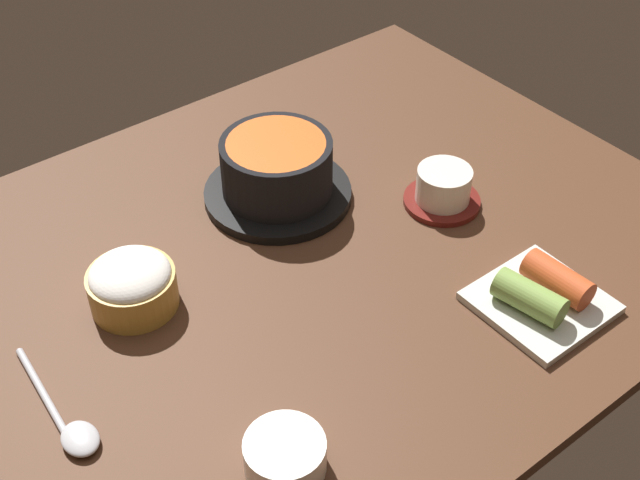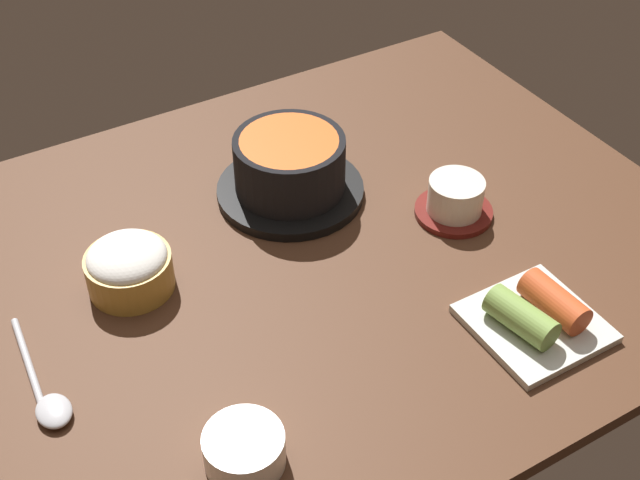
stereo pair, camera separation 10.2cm
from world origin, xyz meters
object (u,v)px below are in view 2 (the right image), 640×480
(tea_cup_with_saucer, at_px, (455,199))
(side_bowl_near, at_px, (244,448))
(rice_bowl, at_px, (129,266))
(stone_pot, at_px, (290,169))
(kimchi_plate, at_px, (536,316))
(spoon, at_px, (46,397))

(tea_cup_with_saucer, relative_size, side_bowl_near, 1.27)
(rice_bowl, bearing_deg, stone_pot, 13.40)
(stone_pot, xyz_separation_m, side_bowl_near, (-0.24, -0.34, -0.02))
(stone_pot, distance_m, kimchi_plate, 0.37)
(stone_pot, relative_size, spoon, 1.14)
(rice_bowl, xyz_separation_m, kimchi_plate, (0.37, -0.29, -0.01))
(rice_bowl, height_order, spoon, rice_bowl)
(stone_pot, relative_size, side_bowl_near, 2.46)
(stone_pot, distance_m, side_bowl_near, 0.42)
(stone_pot, relative_size, rice_bowl, 1.93)
(side_bowl_near, height_order, spoon, side_bowl_near)
(rice_bowl, relative_size, side_bowl_near, 1.27)
(stone_pot, bearing_deg, side_bowl_near, -124.95)
(stone_pot, xyz_separation_m, kimchi_plate, (0.12, -0.35, -0.02))
(stone_pot, bearing_deg, tea_cup_with_saucer, -41.40)
(stone_pot, distance_m, tea_cup_with_saucer, 0.22)
(rice_bowl, distance_m, kimchi_plate, 0.47)
(spoon, bearing_deg, stone_pot, 24.37)
(stone_pot, height_order, spoon, stone_pot)
(side_bowl_near, bearing_deg, kimchi_plate, -0.96)
(rice_bowl, bearing_deg, kimchi_plate, -38.47)
(rice_bowl, relative_size, spoon, 0.59)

